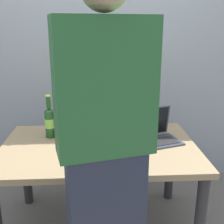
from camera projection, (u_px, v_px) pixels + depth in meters
name	position (u px, v px, depth m)	size (l,w,h in m)	color
desk	(99.00, 158.00, 2.07)	(1.40, 0.89, 0.71)	#9E8460
laptop	(155.00, 133.00, 2.12)	(0.39, 0.35, 0.24)	#383D4C
beer_bottle_dark	(66.00, 119.00, 2.24)	(0.06, 0.06, 0.30)	#333333
beer_bottle_green	(61.00, 124.00, 2.15)	(0.07, 0.07, 0.30)	#472B14
beer_bottle_amber	(50.00, 121.00, 2.16)	(0.07, 0.07, 0.33)	#1E5123
person_figure	(105.00, 154.00, 1.38)	(0.49, 0.34, 1.83)	#2D3347
back_wall	(97.00, 52.00, 2.67)	(6.00, 0.10, 2.60)	#99A3AD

